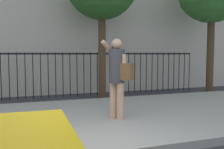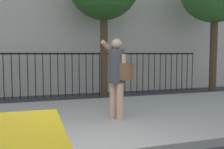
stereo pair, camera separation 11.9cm
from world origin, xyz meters
name	(u,v)px [view 2 (the right image)]	position (x,y,z in m)	size (l,w,h in m)	color
sidewalk	(61,121)	(0.00, 2.20, 0.07)	(28.00, 4.40, 0.15)	#9E9B93
iron_fence	(47,69)	(0.00, 5.90, 1.02)	(12.03, 0.04, 1.60)	black
pedestrian_on_phone	(117,73)	(1.14, 1.74, 1.15)	(0.60, 0.72, 1.71)	tan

